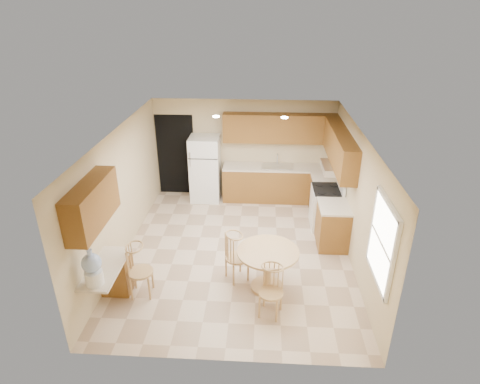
# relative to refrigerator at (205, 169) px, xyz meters

# --- Properties ---
(floor) EXTENTS (5.50, 5.50, 0.00)m
(floor) POSITION_rel_refrigerator_xyz_m (0.95, -2.40, -0.83)
(floor) COLOR #CAAF92
(floor) RESTS_ON ground
(ceiling) EXTENTS (4.50, 5.50, 0.02)m
(ceiling) POSITION_rel_refrigerator_xyz_m (0.95, -2.40, 1.67)
(ceiling) COLOR white
(ceiling) RESTS_ON wall_back
(wall_back) EXTENTS (4.50, 0.02, 2.50)m
(wall_back) POSITION_rel_refrigerator_xyz_m (0.95, 0.35, 0.42)
(wall_back) COLOR #C9B488
(wall_back) RESTS_ON floor
(wall_front) EXTENTS (4.50, 0.02, 2.50)m
(wall_front) POSITION_rel_refrigerator_xyz_m (0.95, -5.15, 0.42)
(wall_front) COLOR #C9B488
(wall_front) RESTS_ON floor
(wall_left) EXTENTS (0.02, 5.50, 2.50)m
(wall_left) POSITION_rel_refrigerator_xyz_m (-1.30, -2.40, 0.42)
(wall_left) COLOR #C9B488
(wall_left) RESTS_ON floor
(wall_right) EXTENTS (0.02, 5.50, 2.50)m
(wall_right) POSITION_rel_refrigerator_xyz_m (3.20, -2.40, 0.42)
(wall_right) COLOR #C9B488
(wall_right) RESTS_ON floor
(doorway) EXTENTS (0.90, 0.02, 2.10)m
(doorway) POSITION_rel_refrigerator_xyz_m (-0.80, 0.34, 0.22)
(doorway) COLOR black
(doorway) RESTS_ON floor
(base_cab_back) EXTENTS (2.75, 0.60, 0.87)m
(base_cab_back) POSITION_rel_refrigerator_xyz_m (1.83, 0.05, -0.39)
(base_cab_back) COLOR brown
(base_cab_back) RESTS_ON floor
(counter_back) EXTENTS (2.75, 0.63, 0.04)m
(counter_back) POSITION_rel_refrigerator_xyz_m (1.83, 0.05, 0.06)
(counter_back) COLOR beige
(counter_back) RESTS_ON base_cab_back
(base_cab_right_a) EXTENTS (0.60, 0.59, 0.87)m
(base_cab_right_a) POSITION_rel_refrigerator_xyz_m (2.90, -0.54, -0.39)
(base_cab_right_a) COLOR brown
(base_cab_right_a) RESTS_ON floor
(counter_right_a) EXTENTS (0.63, 0.59, 0.04)m
(counter_right_a) POSITION_rel_refrigerator_xyz_m (2.90, -0.54, 0.06)
(counter_right_a) COLOR beige
(counter_right_a) RESTS_ON base_cab_right_a
(base_cab_right_b) EXTENTS (0.60, 0.80, 0.87)m
(base_cab_right_b) POSITION_rel_refrigerator_xyz_m (2.90, -2.00, -0.39)
(base_cab_right_b) COLOR brown
(base_cab_right_b) RESTS_ON floor
(counter_right_b) EXTENTS (0.63, 0.80, 0.04)m
(counter_right_b) POSITION_rel_refrigerator_xyz_m (2.90, -2.00, 0.06)
(counter_right_b) COLOR beige
(counter_right_b) RESTS_ON base_cab_right_b
(upper_cab_back) EXTENTS (2.75, 0.33, 0.70)m
(upper_cab_back) POSITION_rel_refrigerator_xyz_m (1.83, 0.19, 1.02)
(upper_cab_back) COLOR brown
(upper_cab_back) RESTS_ON wall_back
(upper_cab_right) EXTENTS (0.33, 2.42, 0.70)m
(upper_cab_right) POSITION_rel_refrigerator_xyz_m (3.04, -1.19, 1.02)
(upper_cab_right) COLOR brown
(upper_cab_right) RESTS_ON wall_right
(upper_cab_left) EXTENTS (0.33, 1.40, 0.70)m
(upper_cab_left) POSITION_rel_refrigerator_xyz_m (-1.13, -4.00, 1.02)
(upper_cab_left) COLOR brown
(upper_cab_left) RESTS_ON wall_left
(sink) EXTENTS (0.78, 0.44, 0.01)m
(sink) POSITION_rel_refrigerator_xyz_m (1.80, 0.05, 0.09)
(sink) COLOR silver
(sink) RESTS_ON counter_back
(range_hood) EXTENTS (0.50, 0.76, 0.14)m
(range_hood) POSITION_rel_refrigerator_xyz_m (2.95, -1.22, 0.59)
(range_hood) COLOR silver
(range_hood) RESTS_ON upper_cab_right
(desk_pedestal) EXTENTS (0.48, 0.42, 0.72)m
(desk_pedestal) POSITION_rel_refrigerator_xyz_m (-1.05, -3.72, -0.47)
(desk_pedestal) COLOR brown
(desk_pedestal) RESTS_ON floor
(desk_top) EXTENTS (0.50, 1.20, 0.04)m
(desk_top) POSITION_rel_refrigerator_xyz_m (-1.05, -4.10, -0.08)
(desk_top) COLOR beige
(desk_top) RESTS_ON desk_pedestal
(window) EXTENTS (0.06, 1.12, 1.30)m
(window) POSITION_rel_refrigerator_xyz_m (3.18, -4.25, 0.67)
(window) COLOR white
(window) RESTS_ON wall_right
(can_light_a) EXTENTS (0.14, 0.14, 0.02)m
(can_light_a) POSITION_rel_refrigerator_xyz_m (0.45, -1.20, 1.66)
(can_light_a) COLOR white
(can_light_a) RESTS_ON ceiling
(can_light_b) EXTENTS (0.14, 0.14, 0.02)m
(can_light_b) POSITION_rel_refrigerator_xyz_m (1.85, -1.20, 1.66)
(can_light_b) COLOR white
(can_light_b) RESTS_ON ceiling
(refrigerator) EXTENTS (0.73, 0.71, 1.65)m
(refrigerator) POSITION_rel_refrigerator_xyz_m (0.00, 0.00, 0.00)
(refrigerator) COLOR white
(refrigerator) RESTS_ON floor
(stove) EXTENTS (0.65, 0.76, 1.09)m
(stove) POSITION_rel_refrigerator_xyz_m (2.88, -1.22, -0.36)
(stove) COLOR white
(stove) RESTS_ON floor
(dining_table) EXTENTS (1.06, 1.06, 0.79)m
(dining_table) POSITION_rel_refrigerator_xyz_m (1.56, -3.51, -0.31)
(dining_table) COLOR tan
(dining_table) RESTS_ON floor
(chair_table_a) EXTENTS (0.42, 0.53, 0.94)m
(chair_table_a) POSITION_rel_refrigerator_xyz_m (1.01, -3.35, -0.25)
(chair_table_a) COLOR tan
(chair_table_a) RESTS_ON floor
(chair_table_b) EXTENTS (0.40, 0.42, 0.90)m
(chair_table_b) POSITION_rel_refrigerator_xyz_m (1.61, -4.25, -0.28)
(chair_table_b) COLOR tan
(chair_table_b) RESTS_ON floor
(chair_desk) EXTENTS (0.43, 0.55, 0.97)m
(chair_desk) POSITION_rel_refrigerator_xyz_m (-0.60, -3.88, -0.24)
(chair_desk) COLOR tan
(chair_desk) RESTS_ON floor
(water_crock) EXTENTS (0.29, 0.29, 0.61)m
(water_crock) POSITION_rel_refrigerator_xyz_m (-1.05, -4.52, 0.22)
(water_crock) COLOR white
(water_crock) RESTS_ON desk_top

